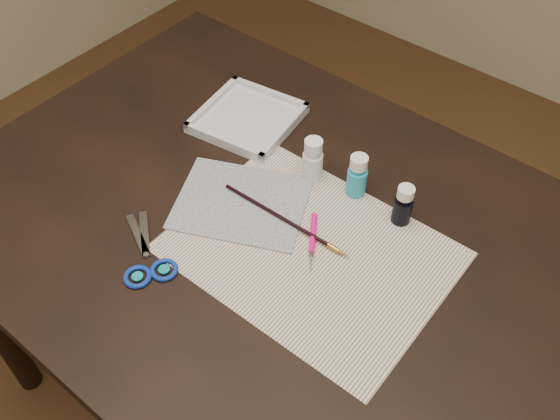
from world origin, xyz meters
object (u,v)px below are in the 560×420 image
Objects in this scene: paint_bottle_white at (313,160)px; palette_tray at (248,118)px; paper at (311,251)px; paint_bottle_cyan at (357,176)px; canvas at (241,203)px; paint_bottle_navy at (403,205)px; scissors at (141,249)px.

palette_tray is at bearing 166.89° from paint_bottle_white.
paint_bottle_cyan reaches higher than paper.
paint_bottle_navy is (0.26, 0.16, 0.04)m from canvas.
canvas is 2.49× the size of paint_bottle_white.
paint_bottle_navy reaches higher than palette_tray.
paper is at bearing -117.68° from paint_bottle_navy.
paint_bottle_cyan is (0.15, 0.16, 0.04)m from canvas.
scissors is (-0.24, -0.19, 0.00)m from paper.
palette_tray is (-0.08, 0.39, 0.01)m from scissors.
scissors is (-0.22, -0.36, -0.04)m from paint_bottle_cyan.
palette_tray is at bearing -52.59° from scissors.
paper is 0.38m from palette_tray.
scissors is (-0.33, -0.36, -0.04)m from paint_bottle_navy.
paint_bottle_cyan reaches higher than palette_tray.
paint_bottle_cyan reaches higher than canvas.
paint_bottle_white is 0.50× the size of palette_tray.
paper is 0.17m from canvas.
paint_bottle_white is (0.06, 0.14, 0.05)m from canvas.
palette_tray reaches higher than paper.
paint_bottle_cyan reaches higher than paint_bottle_navy.
paint_bottle_navy is at bearing -107.18° from scissors.
palette_tray reaches higher than scissors.
scissors reaches higher than paper.
paper is 1.95× the size of canvas.
paint_bottle_cyan is 1.09× the size of paint_bottle_navy.
paint_bottle_cyan is at bearing -95.94° from scissors.
paint_bottle_white is at bearing -175.89° from paint_bottle_navy.
paper is 0.19m from paint_bottle_white.
canvas is 1.27× the size of scissors.
paint_bottle_navy reaches higher than canvas.
paint_bottle_navy is 0.45× the size of scissors.
paper is at bearing -83.37° from paint_bottle_cyan.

